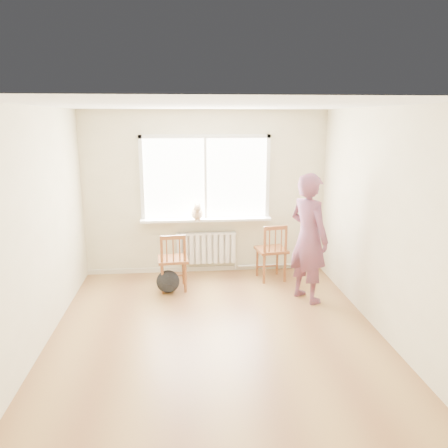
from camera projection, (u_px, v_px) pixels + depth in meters
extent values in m
plane|color=#9B723F|center=(216.00, 332.00, 5.37)|extent=(4.50, 4.50, 0.00)
plane|color=white|center=(215.00, 105.00, 4.73)|extent=(4.50, 4.50, 0.00)
cube|color=beige|center=(206.00, 193.00, 7.22)|extent=(4.00, 0.01, 2.70)
cube|color=white|center=(205.00, 178.00, 7.14)|extent=(2.00, 0.02, 1.30)
cube|color=white|center=(205.00, 136.00, 6.96)|extent=(2.12, 0.05, 0.06)
cube|color=white|center=(142.00, 179.00, 7.03)|extent=(0.06, 0.05, 1.42)
cube|color=white|center=(268.00, 178.00, 7.22)|extent=(0.06, 0.05, 1.42)
cube|color=white|center=(205.00, 179.00, 7.12)|extent=(0.04, 0.05, 1.30)
cube|color=white|center=(206.00, 219.00, 7.22)|extent=(2.15, 0.22, 0.04)
cube|color=white|center=(206.00, 248.00, 7.39)|extent=(1.00, 0.02, 0.55)
cube|color=white|center=(206.00, 249.00, 7.35)|extent=(1.00, 0.10, 0.51)
cube|color=white|center=(206.00, 234.00, 7.28)|extent=(1.00, 0.12, 0.03)
cylinder|color=silver|center=(278.00, 265.00, 7.58)|extent=(1.40, 0.04, 0.04)
cube|color=beige|center=(206.00, 268.00, 7.52)|extent=(4.00, 0.03, 0.08)
cube|color=brown|center=(173.00, 259.00, 6.63)|extent=(0.48, 0.46, 0.04)
cylinder|color=brown|center=(183.00, 270.00, 6.87)|extent=(0.04, 0.04, 0.48)
cylinder|color=brown|center=(162.00, 271.00, 6.81)|extent=(0.04, 0.04, 0.48)
cylinder|color=brown|center=(185.00, 277.00, 6.55)|extent=(0.04, 0.04, 0.48)
cylinder|color=brown|center=(163.00, 279.00, 6.49)|extent=(0.04, 0.04, 0.48)
cylinder|color=brown|center=(185.00, 264.00, 6.50)|extent=(0.04, 0.04, 0.90)
cylinder|color=brown|center=(162.00, 265.00, 6.44)|extent=(0.04, 0.04, 0.90)
cube|color=brown|center=(173.00, 237.00, 6.37)|extent=(0.37, 0.07, 0.06)
cylinder|color=brown|center=(180.00, 250.00, 6.43)|extent=(0.02, 0.02, 0.36)
cylinder|color=brown|center=(173.00, 250.00, 6.42)|extent=(0.02, 0.02, 0.36)
cylinder|color=brown|center=(167.00, 250.00, 6.40)|extent=(0.02, 0.02, 0.36)
cube|color=brown|center=(271.00, 250.00, 7.04)|extent=(0.52, 0.50, 0.04)
cylinder|color=brown|center=(277.00, 260.00, 7.31)|extent=(0.04, 0.04, 0.49)
cylinder|color=brown|center=(257.00, 262.00, 7.23)|extent=(0.04, 0.04, 0.49)
cylinder|color=brown|center=(285.00, 267.00, 6.98)|extent=(0.04, 0.04, 0.49)
cylinder|color=brown|center=(264.00, 269.00, 6.90)|extent=(0.04, 0.04, 0.49)
cylinder|color=brown|center=(285.00, 254.00, 6.93)|extent=(0.04, 0.04, 0.93)
cylinder|color=brown|center=(264.00, 255.00, 6.84)|extent=(0.04, 0.04, 0.93)
cube|color=brown|center=(276.00, 228.00, 6.78)|extent=(0.38, 0.09, 0.06)
cylinder|color=brown|center=(281.00, 240.00, 6.85)|extent=(0.02, 0.02, 0.37)
cylinder|color=brown|center=(275.00, 240.00, 6.83)|extent=(0.02, 0.02, 0.37)
cylinder|color=brown|center=(269.00, 241.00, 6.81)|extent=(0.02, 0.02, 0.37)
imported|color=#B23B4C|center=(309.00, 238.00, 6.14)|extent=(0.71, 0.80, 1.84)
ellipsoid|color=beige|center=(197.00, 213.00, 7.10)|extent=(0.20, 0.30, 0.21)
sphere|color=beige|center=(197.00, 208.00, 6.94)|extent=(0.12, 0.12, 0.12)
cone|color=beige|center=(195.00, 205.00, 6.93)|extent=(0.04, 0.04, 0.05)
cone|color=beige|center=(199.00, 205.00, 6.93)|extent=(0.04, 0.04, 0.05)
cylinder|color=beige|center=(197.00, 215.00, 7.27)|extent=(0.03, 0.20, 0.03)
cylinder|color=beige|center=(195.00, 218.00, 7.01)|extent=(0.03, 0.03, 0.11)
cylinder|color=beige|center=(199.00, 218.00, 7.02)|extent=(0.03, 0.03, 0.11)
ellipsoid|color=black|center=(168.00, 282.00, 6.55)|extent=(0.42, 0.37, 0.35)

